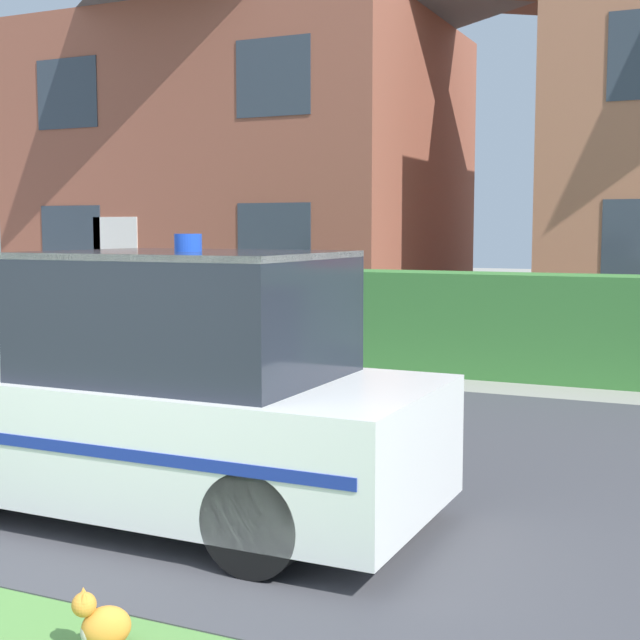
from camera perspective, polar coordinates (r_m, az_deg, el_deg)
road_strip at (r=7.59m, az=-0.91°, el=-8.41°), size 28.00×6.50×0.01m
garden_hedge at (r=11.76m, az=7.49°, el=-0.15°), size 10.09×0.83×1.32m
police_car at (r=5.93m, az=-10.20°, el=-4.79°), size 3.85×1.60×1.83m
cat at (r=4.32m, az=-13.80°, el=-18.36°), size 0.32×0.26×0.28m
house_left at (r=19.26m, az=-4.44°, el=13.26°), size 8.34×6.65×8.56m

